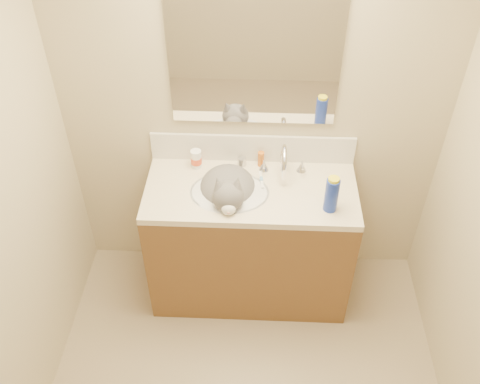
# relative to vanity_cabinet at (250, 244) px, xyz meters

# --- Properties ---
(room_shell) EXTENTS (2.24, 2.54, 2.52)m
(room_shell) POSITION_rel_vanity_cabinet_xyz_m (0.00, -0.97, 1.08)
(room_shell) COLOR #BAAB8A
(room_shell) RESTS_ON ground
(vanity_cabinet) EXTENTS (1.20, 0.55, 0.82)m
(vanity_cabinet) POSITION_rel_vanity_cabinet_xyz_m (0.00, 0.00, 0.00)
(vanity_cabinet) COLOR brown
(vanity_cabinet) RESTS_ON ground
(counter_slab) EXTENTS (1.20, 0.55, 0.04)m
(counter_slab) POSITION_rel_vanity_cabinet_xyz_m (0.00, 0.00, 0.43)
(counter_slab) COLOR beige
(counter_slab) RESTS_ON vanity_cabinet
(basin) EXTENTS (0.45, 0.36, 0.14)m
(basin) POSITION_rel_vanity_cabinet_xyz_m (-0.12, -0.03, 0.38)
(basin) COLOR silver
(basin) RESTS_ON vanity_cabinet
(faucet) EXTENTS (0.28, 0.20, 0.21)m
(faucet) POSITION_rel_vanity_cabinet_xyz_m (0.18, 0.14, 0.54)
(faucet) COLOR silver
(faucet) RESTS_ON counter_slab
(cat) EXTENTS (0.40, 0.47, 0.34)m
(cat) POSITION_rel_vanity_cabinet_xyz_m (-0.13, -0.01, 0.43)
(cat) COLOR #575557
(cat) RESTS_ON basin
(backsplash) EXTENTS (1.20, 0.02, 0.18)m
(backsplash) POSITION_rel_vanity_cabinet_xyz_m (0.00, 0.26, 0.54)
(backsplash) COLOR silver
(backsplash) RESTS_ON counter_slab
(mirror) EXTENTS (0.90, 0.02, 0.80)m
(mirror) POSITION_rel_vanity_cabinet_xyz_m (0.00, 0.26, 1.13)
(mirror) COLOR white
(mirror) RESTS_ON room_shell
(pill_bottle) EXTENTS (0.08, 0.08, 0.11)m
(pill_bottle) POSITION_rel_vanity_cabinet_xyz_m (-0.33, 0.19, 0.51)
(pill_bottle) COLOR white
(pill_bottle) RESTS_ON counter_slab
(pill_label) EXTENTS (0.08, 0.08, 0.04)m
(pill_label) POSITION_rel_vanity_cabinet_xyz_m (-0.33, 0.19, 0.50)
(pill_label) COLOR #EC4F27
(pill_label) RESTS_ON pill_bottle
(silver_jar) EXTENTS (0.05, 0.05, 0.05)m
(silver_jar) POSITION_rel_vanity_cabinet_xyz_m (-0.06, 0.21, 0.48)
(silver_jar) COLOR #B7B7BC
(silver_jar) RESTS_ON counter_slab
(amber_bottle) EXTENTS (0.04, 0.04, 0.09)m
(amber_bottle) POSITION_rel_vanity_cabinet_xyz_m (0.05, 0.22, 0.50)
(amber_bottle) COLOR #C76117
(amber_bottle) RESTS_ON counter_slab
(toothbrush) EXTENTS (0.03, 0.15, 0.01)m
(toothbrush) POSITION_rel_vanity_cabinet_xyz_m (0.06, 0.08, 0.46)
(toothbrush) COLOR white
(toothbrush) RESTS_ON counter_slab
(toothbrush_head) EXTENTS (0.02, 0.03, 0.02)m
(toothbrush_head) POSITION_rel_vanity_cabinet_xyz_m (0.06, 0.08, 0.46)
(toothbrush_head) COLOR #5E96C9
(toothbrush_head) RESTS_ON counter_slab
(spray_can) EXTENTS (0.10, 0.10, 0.20)m
(spray_can) POSITION_rel_vanity_cabinet_xyz_m (0.43, -0.14, 0.55)
(spray_can) COLOR #172FA5
(spray_can) RESTS_ON counter_slab
(spray_cap) EXTENTS (0.08, 0.08, 0.04)m
(spray_cap) POSITION_rel_vanity_cabinet_xyz_m (0.43, -0.14, 0.65)
(spray_cap) COLOR yellow
(spray_cap) RESTS_ON spray_can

